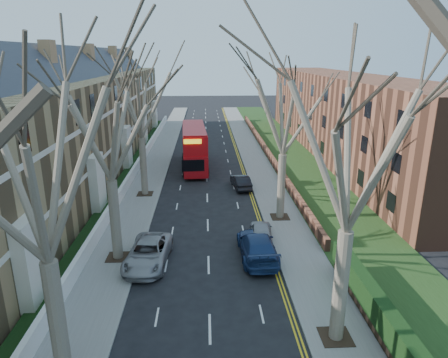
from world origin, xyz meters
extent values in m
cube|color=slate|center=(-6.00, 39.00, 0.06)|extent=(3.00, 102.00, 0.12)
cube|color=slate|center=(6.00, 39.00, 0.06)|extent=(3.00, 102.00, 0.12)
cube|color=olive|center=(-13.80, 31.00, 5.00)|extent=(9.00, 78.00, 10.00)
cube|color=#32343D|center=(-13.80, 31.00, 11.00)|extent=(4.67, 78.00, 4.67)
cube|color=silver|center=(-9.35, 31.00, 3.50)|extent=(0.12, 78.00, 0.35)
cube|color=silver|center=(-9.35, 31.00, 7.00)|extent=(0.12, 78.00, 0.35)
cube|color=brown|center=(17.50, 43.00, 5.00)|extent=(8.00, 54.00, 10.00)
cube|color=brown|center=(7.70, 43.00, 0.57)|extent=(0.35, 54.00, 0.90)
cube|color=white|center=(-7.65, 31.00, 0.62)|extent=(0.30, 78.00, 1.00)
cube|color=#1E3814|center=(10.50, 39.00, 0.15)|extent=(6.00, 102.00, 0.06)
cylinder|color=#726351|center=(-5.70, 6.00, 2.75)|extent=(0.64, 0.64, 5.25)
cylinder|color=#726351|center=(-5.70, 16.00, 2.66)|extent=(0.64, 0.64, 5.07)
cube|color=#2D2116|center=(-5.70, 16.00, 0.14)|extent=(1.40, 1.40, 0.05)
cylinder|color=#726351|center=(-5.70, 28.00, 2.75)|extent=(0.60, 0.60, 5.25)
cube|color=#2D2116|center=(-5.70, 28.00, 0.14)|extent=(1.40, 1.40, 0.05)
cylinder|color=#726351|center=(5.70, 8.00, 2.75)|extent=(0.64, 0.64, 5.25)
cube|color=#2D2116|center=(5.70, 8.00, 0.14)|extent=(1.40, 1.40, 0.05)
cylinder|color=#726351|center=(5.70, 22.00, 2.66)|extent=(0.60, 0.60, 5.07)
cube|color=#2D2116|center=(5.70, 22.00, 0.14)|extent=(1.40, 1.40, 0.05)
cube|color=#AB0C11|center=(-1.36, 37.14, 1.45)|extent=(3.09, 11.11, 2.20)
cube|color=#AB0C11|center=(-1.36, 37.14, 3.55)|extent=(3.06, 10.56, 2.00)
cube|color=black|center=(-1.36, 37.14, 1.90)|extent=(3.07, 10.23, 0.90)
cube|color=black|center=(-1.36, 37.14, 3.65)|extent=(3.05, 10.01, 0.90)
imported|color=gray|center=(-3.70, 15.30, 0.73)|extent=(2.84, 5.41, 1.45)
imported|color=navy|center=(3.11, 15.83, 0.80)|extent=(2.37, 5.53, 1.59)
imported|color=#94959C|center=(3.66, 18.20, 0.66)|extent=(1.96, 4.02, 1.32)
imported|color=black|center=(3.26, 29.60, 0.66)|extent=(1.91, 4.15, 1.32)
camera|label=1|loc=(-0.07, -6.88, 12.39)|focal=32.00mm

